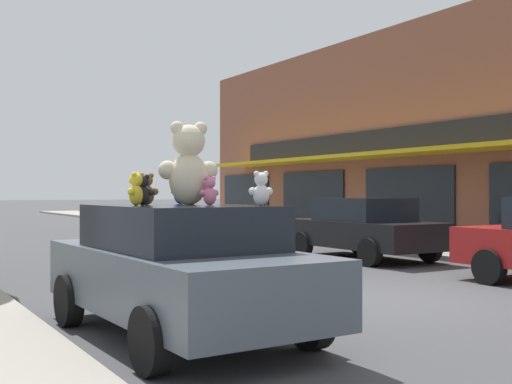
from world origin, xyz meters
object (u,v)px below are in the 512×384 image
plush_art_car (180,267)px  teddy_bear_orange (191,189)px  teddy_bear_pink (210,191)px  teddy_bear_blue (180,190)px  teddy_bear_giant (189,165)px  teddy_bear_white (261,189)px  teddy_bear_black (143,190)px  parked_car_far_center (364,228)px  teddy_bear_brown (147,189)px  teddy_bear_yellow (136,189)px

plush_art_car → teddy_bear_orange: size_ratio=10.84×
teddy_bear_pink → teddy_bear_blue: bearing=-101.6°
teddy_bear_giant → teddy_bear_white: 0.97m
teddy_bear_pink → teddy_bear_black: bearing=-35.1°
teddy_bear_black → parked_car_far_center: bearing=-107.4°
teddy_bear_brown → teddy_bear_white: (0.87, -1.08, 0.00)m
teddy_bear_white → teddy_bear_yellow: bearing=-24.8°
teddy_bear_black → teddy_bear_brown: bearing=-85.9°
teddy_bear_orange → teddy_bear_white: bearing=121.9°
teddy_bear_orange → teddy_bear_blue: bearing=-53.0°
teddy_bear_yellow → teddy_bear_pink: teddy_bear_yellow is taller
teddy_bear_pink → teddy_bear_yellow: bearing=-24.9°
teddy_bear_black → teddy_bear_giant: bearing=-153.8°
plush_art_car → teddy_bear_orange: (0.44, 0.65, 0.87)m
plush_art_car → teddy_bear_brown: (-0.25, 0.36, 0.87)m
plush_art_car → teddy_bear_white: size_ratio=10.87×
teddy_bear_black → parked_car_far_center: (7.56, 5.08, -0.87)m
parked_car_far_center → teddy_bear_orange: bearing=-145.6°
teddy_bear_giant → parked_car_far_center: (7.05, 5.20, -1.16)m
teddy_bear_blue → parked_car_far_center: 8.17m
teddy_bear_giant → teddy_bear_yellow: 0.69m
teddy_bear_orange → teddy_bear_blue: 0.22m
teddy_bear_yellow → parked_car_far_center: size_ratio=0.09×
teddy_bear_giant → teddy_bear_blue: size_ratio=2.60×
teddy_bear_black → teddy_bear_blue: teddy_bear_blue is taller
teddy_bear_giant → teddy_bear_white: (0.47, -0.80, -0.28)m
teddy_bear_yellow → teddy_bear_pink: size_ratio=1.11×
parked_car_far_center → teddy_bear_pink: bearing=-141.7°
teddy_bear_white → teddy_bear_black: (-0.98, 0.92, -0.01)m
teddy_bear_brown → parked_car_far_center: teddy_bear_brown is taller
teddy_bear_blue → teddy_bear_pink: (-0.11, -1.03, -0.02)m
teddy_bear_black → teddy_bear_pink: teddy_bear_black is taller
teddy_bear_pink → parked_car_far_center: (6.91, 5.45, -0.86)m
teddy_bear_white → teddy_bear_blue: bearing=-70.0°
teddy_bear_brown → teddy_bear_yellow: 0.34m
teddy_bear_brown → teddy_bear_pink: bearing=169.8°
teddy_bear_blue → teddy_bear_black: bearing=92.6°
teddy_bear_white → teddy_bear_blue: size_ratio=1.02×
teddy_bear_black → teddy_bear_pink: 0.75m
plush_art_car → teddy_bear_blue: bearing=63.9°
teddy_bear_brown → teddy_bear_white: size_ratio=0.98×
teddy_bear_orange → teddy_bear_pink: size_ratio=1.14×
teddy_bear_yellow → teddy_bear_blue: bearing=176.5°
teddy_bear_brown → parked_car_far_center: size_ratio=0.09×
teddy_bear_brown → teddy_bear_blue: size_ratio=1.01×
teddy_bear_giant → teddy_bear_orange: bearing=-103.5°
teddy_bear_giant → teddy_bear_yellow: teddy_bear_giant is taller
teddy_bear_black → teddy_bear_pink: size_ratio=1.05×
teddy_bear_blue → parked_car_far_center: teddy_bear_blue is taller
plush_art_car → teddy_bear_white: bearing=-50.2°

